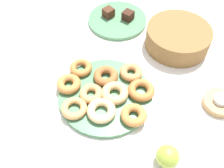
# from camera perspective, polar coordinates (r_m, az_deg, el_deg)

# --- Properties ---
(ground_plane) EXTENTS (2.40, 2.40, 0.00)m
(ground_plane) POSITION_cam_1_polar(r_m,az_deg,el_deg) (0.90, -1.46, -2.79)
(ground_plane) COLOR white
(donut_plate) EXTENTS (0.32, 0.32, 0.02)m
(donut_plate) POSITION_cam_1_polar(r_m,az_deg,el_deg) (0.89, -1.48, -2.49)
(donut_plate) COLOR #4C7F56
(donut_plate) RESTS_ON ground_plane
(donut_0) EXTENTS (0.13, 0.13, 0.03)m
(donut_0) POSITION_cam_1_polar(r_m,az_deg,el_deg) (0.83, -2.37, -5.91)
(donut_0) COLOR #EABC84
(donut_0) RESTS_ON donut_plate
(donut_1) EXTENTS (0.10, 0.10, 0.03)m
(donut_1) POSITION_cam_1_polar(r_m,az_deg,el_deg) (0.93, 4.25, 2.59)
(donut_1) COLOR #C6844C
(donut_1) RESTS_ON donut_plate
(donut_2) EXTENTS (0.10, 0.10, 0.03)m
(donut_2) POSITION_cam_1_polar(r_m,az_deg,el_deg) (0.91, -1.38, 1.78)
(donut_2) COLOR #995B2D
(donut_2) RESTS_ON donut_plate
(donut_3) EXTENTS (0.13, 0.13, 0.03)m
(donut_3) POSITION_cam_1_polar(r_m,az_deg,el_deg) (0.87, 0.62, -2.02)
(donut_3) COLOR tan
(donut_3) RESTS_ON donut_plate
(donut_4) EXTENTS (0.11, 0.11, 0.02)m
(donut_4) POSITION_cam_1_polar(r_m,az_deg,el_deg) (0.95, -6.64, 3.70)
(donut_4) COLOR #AD6B33
(donut_4) RESTS_ON donut_plate
(donut_5) EXTENTS (0.10, 0.10, 0.03)m
(donut_5) POSITION_cam_1_polar(r_m,az_deg,el_deg) (0.90, -9.54, 0.02)
(donut_5) COLOR #BC7A3D
(donut_5) RESTS_ON donut_plate
(donut_6) EXTENTS (0.09, 0.09, 0.03)m
(donut_6) POSITION_cam_1_polar(r_m,az_deg,el_deg) (0.83, 4.80, -6.86)
(donut_6) COLOR #BC7A3D
(donut_6) RESTS_ON donut_plate
(donut_7) EXTENTS (0.10, 0.10, 0.03)m
(donut_7) POSITION_cam_1_polar(r_m,az_deg,el_deg) (0.87, -4.63, -2.10)
(donut_7) COLOR tan
(donut_7) RESTS_ON donut_plate
(donut_8) EXTENTS (0.12, 0.12, 0.03)m
(donut_8) POSITION_cam_1_polar(r_m,az_deg,el_deg) (0.88, 6.49, -1.38)
(donut_8) COLOR #AD6B33
(donut_8) RESTS_ON donut_plate
(donut_9) EXTENTS (0.11, 0.11, 0.02)m
(donut_9) POSITION_cam_1_polar(r_m,az_deg,el_deg) (0.85, -8.33, -5.33)
(donut_9) COLOR tan
(donut_9) RESTS_ON donut_plate
(cake_plate) EXTENTS (0.26, 0.26, 0.02)m
(cake_plate) POSITION_cam_1_polar(r_m,az_deg,el_deg) (1.17, 1.20, 13.96)
(cake_plate) COLOR #4C7F56
(cake_plate) RESTS_ON ground_plane
(brownie_near) EXTENTS (0.04, 0.04, 0.04)m
(brownie_near) POSITION_cam_1_polar(r_m,az_deg,el_deg) (1.17, -0.80, 15.51)
(brownie_near) COLOR #472819
(brownie_near) RESTS_ON cake_plate
(brownie_far) EXTENTS (0.05, 0.05, 0.04)m
(brownie_far) POSITION_cam_1_polar(r_m,az_deg,el_deg) (1.15, 3.55, 14.86)
(brownie_far) COLOR #381E14
(brownie_far) RESTS_ON cake_plate
(candle_holder) EXTENTS (0.11, 0.11, 0.02)m
(candle_holder) POSITION_cam_1_polar(r_m,az_deg,el_deg) (0.94, 22.55, -3.82)
(candle_holder) COLOR tan
(candle_holder) RESTS_ON ground_plane
(tealight) EXTENTS (0.05, 0.05, 0.02)m
(tealight) POSITION_cam_1_polar(r_m,az_deg,el_deg) (0.93, 22.92, -3.16)
(tealight) COLOR silver
(tealight) RESTS_ON candle_holder
(basket) EXTENTS (0.35, 0.35, 0.08)m
(basket) POSITION_cam_1_polar(r_m,az_deg,el_deg) (1.07, 14.31, 9.90)
(basket) COLOR brown
(basket) RESTS_ON ground_plane
(apple) EXTENTS (0.07, 0.07, 0.07)m
(apple) POSITION_cam_1_polar(r_m,az_deg,el_deg) (0.77, 12.19, -15.35)
(apple) COLOR #93AD38
(apple) RESTS_ON ground_plane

